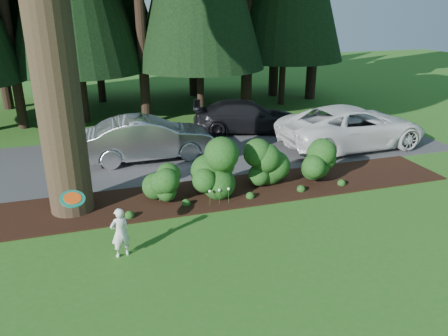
# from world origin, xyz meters

# --- Properties ---
(ground) EXTENTS (80.00, 80.00, 0.00)m
(ground) POSITION_xyz_m (0.00, 0.00, 0.00)
(ground) COLOR #29641C
(ground) RESTS_ON ground
(mulch_bed) EXTENTS (16.00, 2.50, 0.05)m
(mulch_bed) POSITION_xyz_m (0.00, 3.25, 0.03)
(mulch_bed) COLOR black
(mulch_bed) RESTS_ON ground
(driveway) EXTENTS (22.00, 6.00, 0.03)m
(driveway) POSITION_xyz_m (0.00, 7.50, 0.01)
(driveway) COLOR #38383A
(driveway) RESTS_ON ground
(shrub_row) EXTENTS (6.53, 1.60, 1.61)m
(shrub_row) POSITION_xyz_m (0.77, 3.14, 0.81)
(shrub_row) COLOR #1B3A11
(shrub_row) RESTS_ON ground
(lily_cluster) EXTENTS (0.69, 0.09, 0.57)m
(lily_cluster) POSITION_xyz_m (-0.30, 2.40, 0.50)
(lily_cluster) COLOR #1B3A11
(lily_cluster) RESTS_ON ground
(car_silver_wagon) EXTENTS (5.11, 1.83, 1.68)m
(car_silver_wagon) POSITION_xyz_m (-1.72, 7.30, 0.87)
(car_silver_wagon) COLOR #B9B9BE
(car_silver_wagon) RESTS_ON driveway
(car_white_suv) EXTENTS (6.53, 3.28, 1.77)m
(car_white_suv) POSITION_xyz_m (6.78, 6.21, 0.92)
(car_white_suv) COLOR silver
(car_white_suv) RESTS_ON driveway
(car_dark_suv) EXTENTS (5.45, 3.24, 1.48)m
(car_dark_suv) POSITION_xyz_m (3.34, 9.80, 0.77)
(car_dark_suv) COLOR black
(car_dark_suv) RESTS_ON driveway
(child) EXTENTS (0.53, 0.42, 1.29)m
(child) POSITION_xyz_m (-3.43, 0.41, 0.65)
(child) COLOR white
(child) RESTS_ON ground
(frisbee) EXTENTS (0.60, 0.55, 0.30)m
(frisbee) POSITION_xyz_m (-4.42, 0.60, 1.60)
(frisbee) COLOR #167D66
(frisbee) RESTS_ON ground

